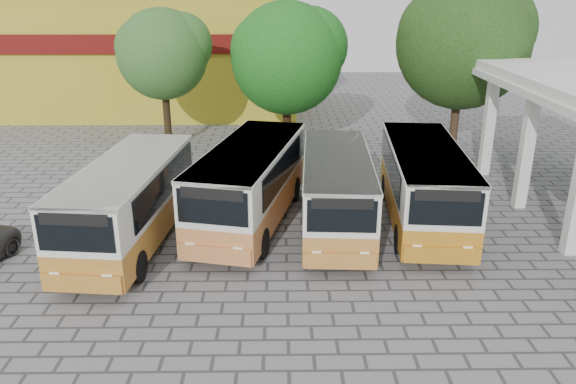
{
  "coord_description": "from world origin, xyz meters",
  "views": [
    {
      "loc": [
        -2.05,
        -15.48,
        8.65
      ],
      "look_at": [
        -1.79,
        3.95,
        1.5
      ],
      "focal_mm": 35.0,
      "sensor_mm": 36.0,
      "label": 1
    }
  ],
  "objects_px": {
    "bus_far_right": "(424,181)",
    "bus_far_left": "(129,199)",
    "bus_centre_left": "(250,180)",
    "bus_centre_right": "(336,188)"
  },
  "relations": [
    {
      "from": "bus_far_right",
      "to": "bus_far_left",
      "type": "bearing_deg",
      "value": -165.89
    },
    {
      "from": "bus_far_left",
      "to": "bus_centre_left",
      "type": "bearing_deg",
      "value": 28.89
    },
    {
      "from": "bus_centre_right",
      "to": "bus_far_right",
      "type": "xyz_separation_m",
      "value": [
        3.36,
        0.48,
        0.09
      ]
    },
    {
      "from": "bus_centre_right",
      "to": "bus_far_right",
      "type": "relative_size",
      "value": 0.94
    },
    {
      "from": "bus_far_right",
      "to": "bus_centre_right",
      "type": "bearing_deg",
      "value": -166.78
    },
    {
      "from": "bus_centre_left",
      "to": "bus_centre_right",
      "type": "xyz_separation_m",
      "value": [
        3.21,
        -0.56,
        -0.12
      ]
    },
    {
      "from": "bus_centre_left",
      "to": "bus_far_left",
      "type": "bearing_deg",
      "value": -143.88
    },
    {
      "from": "bus_centre_right",
      "to": "bus_far_right",
      "type": "distance_m",
      "value": 3.4
    },
    {
      "from": "bus_far_left",
      "to": "bus_far_right",
      "type": "height_order",
      "value": "bus_far_right"
    },
    {
      "from": "bus_far_right",
      "to": "bus_centre_left",
      "type": "bearing_deg",
      "value": -175.57
    }
  ]
}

